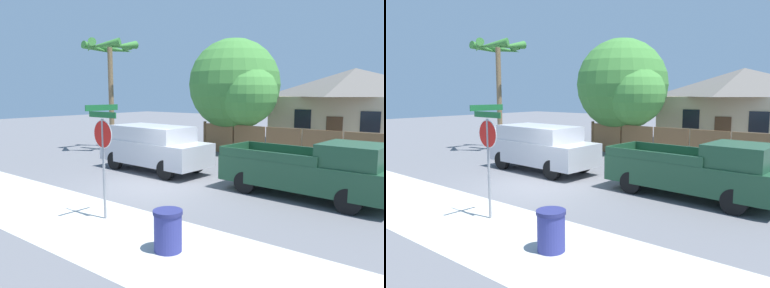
% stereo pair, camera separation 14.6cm
% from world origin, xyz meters
% --- Properties ---
extents(ground_plane, '(80.00, 80.00, 0.00)m').
position_xyz_m(ground_plane, '(0.00, 0.00, 0.00)').
color(ground_plane, slate).
extents(sidewalk_strip, '(36.00, 3.20, 0.01)m').
position_xyz_m(sidewalk_strip, '(0.00, -3.60, 0.00)').
color(sidewalk_strip, beige).
rests_on(sidewalk_strip, ground).
extents(wooden_fence, '(11.73, 0.12, 1.68)m').
position_xyz_m(wooden_fence, '(2.13, 8.20, 0.79)').
color(wooden_fence, brown).
rests_on(wooden_fence, ground).
extents(house, '(8.86, 7.88, 4.85)m').
position_xyz_m(house, '(2.44, 15.73, 2.51)').
color(house, beige).
rests_on(house, ground).
extents(oak_tree, '(5.43, 5.17, 6.37)m').
position_xyz_m(oak_tree, '(-2.10, 9.06, 3.66)').
color(oak_tree, brown).
rests_on(oak_tree, ground).
extents(palm_tree, '(3.03, 3.25, 6.20)m').
position_xyz_m(palm_tree, '(-7.81, 4.81, 5.35)').
color(palm_tree, brown).
rests_on(palm_tree, ground).
extents(red_suv, '(5.08, 2.24, 1.92)m').
position_xyz_m(red_suv, '(-1.93, 2.15, 1.04)').
color(red_suv, '#B7B7BC').
rests_on(red_suv, ground).
extents(orange_pickup, '(5.47, 2.17, 1.84)m').
position_xyz_m(orange_pickup, '(4.90, 2.14, 0.89)').
color(orange_pickup, '#1E472D').
rests_on(orange_pickup, ground).
extents(stop_sign, '(1.10, 0.99, 3.00)m').
position_xyz_m(stop_sign, '(1.33, -3.11, 2.05)').
color(stop_sign, gray).
rests_on(stop_sign, ground).
extents(trash_bin, '(0.63, 0.63, 0.88)m').
position_xyz_m(trash_bin, '(4.02, -3.62, 0.45)').
color(trash_bin, navy).
rests_on(trash_bin, ground).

